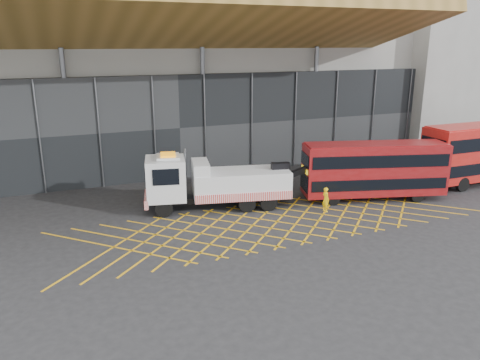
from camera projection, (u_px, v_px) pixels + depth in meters
name	position (u px, v px, depth m)	size (l,w,h in m)	color
ground_plane	(201.00, 233.00, 26.32)	(120.00, 120.00, 0.00)	#252528
road_markings	(277.00, 222.00, 28.06)	(26.36, 7.16, 0.01)	#ECAA16
construction_building	(156.00, 58.00, 40.81)	(55.00, 23.97, 18.00)	gray
east_building	(442.00, 46.00, 49.30)	(15.00, 12.00, 20.00)	gray
recovery_truck	(213.00, 182.00, 29.86)	(10.92, 4.55, 3.80)	black
bus_towed	(374.00, 168.00, 31.51)	(9.82, 4.78, 3.90)	maroon
worker	(326.00, 199.00, 29.57)	(0.58, 0.38, 1.59)	yellow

